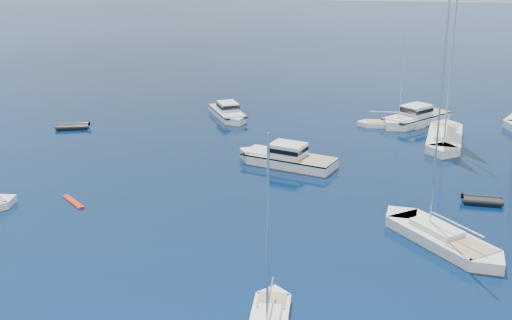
# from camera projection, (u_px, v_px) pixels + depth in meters

# --- Properties ---
(ground) EXTENTS (400.00, 400.00, 0.00)m
(ground) POSITION_uv_depth(u_px,v_px,m) (196.00, 306.00, 40.65)
(ground) COLOR navy
(ground) RESTS_ON ground
(motor_cruiser_centre) EXTENTS (11.10, 6.55, 2.79)m
(motor_cruiser_centre) POSITION_uv_depth(u_px,v_px,m) (286.00, 165.00, 65.52)
(motor_cruiser_centre) COLOR silver
(motor_cruiser_centre) RESTS_ON ground
(motor_cruiser_distant) EXTENTS (9.50, 10.18, 2.80)m
(motor_cruiser_distant) POSITION_uv_depth(u_px,v_px,m) (414.00, 123.00, 79.86)
(motor_cruiser_distant) COLOR silver
(motor_cruiser_distant) RESTS_ON ground
(motor_cruiser_horizon) EXTENTS (6.69, 9.32, 2.38)m
(motor_cruiser_horizon) POSITION_uv_depth(u_px,v_px,m) (228.00, 118.00, 82.43)
(motor_cruiser_horizon) COLOR silver
(motor_cruiser_horizon) RESTS_ON ground
(sailboat_mid_r) EXTENTS (9.98, 11.57, 17.92)m
(sailboat_mid_r) POSITION_uv_depth(u_px,v_px,m) (440.00, 243.00, 48.98)
(sailboat_mid_r) COLOR silver
(sailboat_mid_r) RESTS_ON ground
(sailboat_centre) EXTENTS (8.27, 2.51, 12.03)m
(sailboat_centre) POSITION_uv_depth(u_px,v_px,m) (391.00, 127.00, 78.58)
(sailboat_centre) COLOR silver
(sailboat_centre) RESTS_ON ground
(sailboat_sails_r) EXTENTS (5.34, 13.72, 19.64)m
(sailboat_sails_r) POSITION_uv_depth(u_px,v_px,m) (444.00, 142.00, 72.75)
(sailboat_sails_r) COLOR white
(sailboat_sails_r) RESTS_ON ground
(tender_grey_near) EXTENTS (3.46, 2.08, 0.95)m
(tender_grey_near) POSITION_uv_depth(u_px,v_px,m) (482.00, 203.00, 56.22)
(tender_grey_near) COLOR black
(tender_grey_near) RESTS_ON ground
(tender_grey_far) EXTENTS (4.29, 3.11, 0.95)m
(tender_grey_far) POSITION_uv_depth(u_px,v_px,m) (73.00, 128.00, 77.86)
(tender_grey_far) COLOR black
(tender_grey_far) RESTS_ON ground
(kayak_orange) EXTENTS (2.81, 2.78, 0.30)m
(kayak_orange) POSITION_uv_depth(u_px,v_px,m) (74.00, 203.00, 56.32)
(kayak_orange) COLOR red
(kayak_orange) RESTS_ON ground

